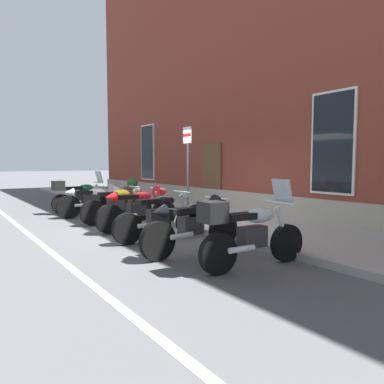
% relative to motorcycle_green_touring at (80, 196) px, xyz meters
% --- Properties ---
extents(ground_plane, '(140.00, 140.00, 0.00)m').
position_rel_motorcycle_green_touring_xyz_m(ground_plane, '(3.87, 1.11, -0.56)').
color(ground_plane, '#4C4C4F').
extents(sidewalk, '(30.20, 3.16, 0.13)m').
position_rel_motorcycle_green_touring_xyz_m(sidewalk, '(3.87, 2.69, -0.50)').
color(sidewalk, gray).
rests_on(sidewalk, ground_plane).
extents(lane_stripe, '(30.20, 0.12, 0.01)m').
position_rel_motorcycle_green_touring_xyz_m(lane_stripe, '(3.87, -2.09, -0.56)').
color(lane_stripe, silver).
rests_on(lane_stripe, ground_plane).
extents(brick_pub_facade, '(24.20, 5.49, 10.92)m').
position_rel_motorcycle_green_touring_xyz_m(brick_pub_facade, '(3.87, 6.96, 4.89)').
color(brick_pub_facade, brown).
rests_on(brick_pub_facade, ground_plane).
extents(motorcycle_green_touring, '(0.62, 2.02, 1.35)m').
position_rel_motorcycle_green_touring_xyz_m(motorcycle_green_touring, '(0.00, 0.00, 0.00)').
color(motorcycle_green_touring, black).
rests_on(motorcycle_green_touring, ground_plane).
extents(motorcycle_white_sport, '(0.62, 2.10, 0.99)m').
position_rel_motorcycle_green_touring_xyz_m(motorcycle_white_sport, '(1.12, 0.14, -0.02)').
color(motorcycle_white_sport, black).
rests_on(motorcycle_white_sport, ground_plane).
extents(motorcycle_yellow_naked, '(0.62, 2.06, 0.98)m').
position_rel_motorcycle_green_touring_xyz_m(motorcycle_yellow_naked, '(2.60, 0.22, -0.07)').
color(motorcycle_yellow_naked, black).
rests_on(motorcycle_yellow_naked, ground_plane).
extents(motorcycle_red_sport, '(0.62, 2.17, 1.06)m').
position_rel_motorcycle_green_touring_xyz_m(motorcycle_red_sport, '(3.85, 0.26, 0.01)').
color(motorcycle_red_sport, black).
rests_on(motorcycle_red_sport, ground_plane).
extents(motorcycle_black_naked, '(0.62, 2.14, 1.01)m').
position_rel_motorcycle_green_touring_xyz_m(motorcycle_black_naked, '(5.12, 0.09, -0.07)').
color(motorcycle_black_naked, black).
rests_on(motorcycle_black_naked, ground_plane).
extents(motorcycle_black_sport, '(0.62, 2.21, 1.03)m').
position_rel_motorcycle_green_touring_xyz_m(motorcycle_black_sport, '(6.46, 0.06, -0.00)').
color(motorcycle_black_sport, black).
rests_on(motorcycle_black_sport, ground_plane).
extents(motorcycle_silver_touring, '(0.62, 1.99, 1.36)m').
position_rel_motorcycle_green_touring_xyz_m(motorcycle_silver_touring, '(7.74, 0.14, 0.00)').
color(motorcycle_silver_touring, black).
rests_on(motorcycle_silver_touring, ground_plane).
extents(parking_sign, '(0.36, 0.07, 2.49)m').
position_rel_motorcycle_green_touring_xyz_m(parking_sign, '(3.44, 1.89, 1.17)').
color(parking_sign, '#4C4C51').
rests_on(parking_sign, sidewalk).
extents(barrel_planter, '(0.67, 0.67, 0.93)m').
position_rel_motorcycle_green_touring_xyz_m(barrel_planter, '(-0.75, 2.21, -0.05)').
color(barrel_planter, brown).
rests_on(barrel_planter, sidewalk).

